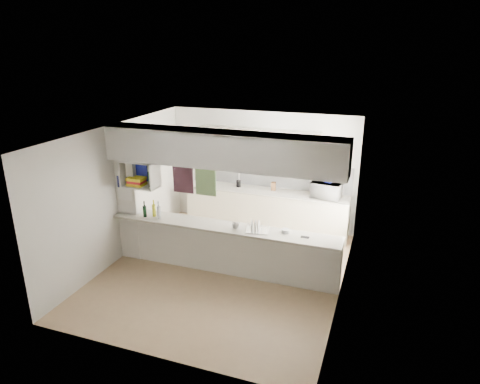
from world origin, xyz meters
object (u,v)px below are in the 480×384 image
at_px(microwave, 327,190).
at_px(wine_bottles, 153,211).
at_px(dish_rack, 257,227).
at_px(bowl, 328,181).

relative_size(microwave, wine_bottles, 1.64).
height_order(microwave, dish_rack, microwave).
bearing_deg(bowl, dish_rack, -112.50).
relative_size(bowl, dish_rack, 0.60).
distance_m(microwave, dish_rack, 2.27).
bearing_deg(wine_bottles, microwave, 37.16).
height_order(microwave, wine_bottles, wine_bottles).
xyz_separation_m(microwave, bowl, (0.02, 0.00, 0.20)).
relative_size(microwave, dish_rack, 1.38).
bearing_deg(microwave, dish_rack, 75.55).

